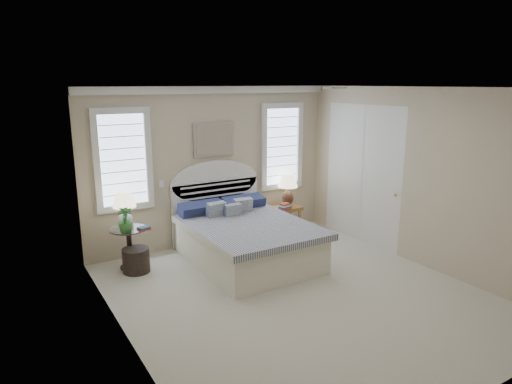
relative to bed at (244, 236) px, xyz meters
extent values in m
cube|color=beige|center=(0.00, -1.46, -0.39)|extent=(4.50, 5.00, 0.01)
cube|color=white|center=(0.00, -1.46, 2.31)|extent=(4.50, 5.00, 0.01)
cube|color=#BEAC8E|center=(0.00, 1.04, 0.96)|extent=(4.50, 0.02, 2.70)
cube|color=#BEAC8E|center=(-2.25, -1.46, 0.96)|extent=(0.02, 5.00, 2.70)
cube|color=#BEAC8E|center=(2.25, -1.46, 0.96)|extent=(0.02, 5.00, 2.70)
cube|color=silver|center=(0.00, 1.00, 2.25)|extent=(4.50, 0.08, 0.12)
cube|color=#B2B2B2|center=(1.20, -0.66, 2.29)|extent=(0.30, 0.20, 0.02)
cube|color=silver|center=(-0.95, 1.03, 0.76)|extent=(0.08, 0.01, 0.12)
cube|color=#AFC3DE|center=(-1.55, 1.02, 1.21)|extent=(0.90, 0.06, 1.60)
cube|color=#AFC3DE|center=(1.40, 1.02, 1.21)|extent=(0.90, 0.06, 1.60)
cube|color=silver|center=(0.00, 1.00, 1.43)|extent=(0.74, 0.04, 0.58)
cube|color=silver|center=(2.23, -0.26, 0.81)|extent=(0.02, 1.80, 2.40)
cube|color=silver|center=(0.00, -0.13, -0.11)|extent=(1.60, 2.10, 0.55)
cube|color=navy|center=(0.00, -0.18, 0.20)|extent=(1.72, 2.15, 0.10)
cube|color=white|center=(0.00, 0.98, 0.16)|extent=(1.62, 0.08, 1.10)
cube|color=navy|center=(-0.40, 0.70, 0.34)|extent=(0.75, 0.31, 0.23)
cube|color=navy|center=(0.40, 0.70, 0.34)|extent=(0.75, 0.31, 0.23)
cube|color=#354979|center=(-0.25, 0.47, 0.32)|extent=(0.33, 0.20, 0.34)
cube|color=#354979|center=(0.25, 0.47, 0.32)|extent=(0.33, 0.20, 0.34)
cube|color=#354979|center=(0.00, 0.37, 0.30)|extent=(0.28, 0.14, 0.29)
cylinder|color=black|center=(-1.65, 0.59, -0.37)|extent=(0.32, 0.32, 0.03)
cylinder|color=black|center=(-1.65, 0.59, -0.09)|extent=(0.08, 0.08, 0.60)
cylinder|color=silver|center=(-1.65, 0.59, 0.23)|extent=(0.56, 0.56, 0.02)
cube|color=#9E6234|center=(1.30, 0.69, 0.11)|extent=(0.50, 0.40, 0.06)
cube|color=#9E6234|center=(1.30, 0.69, -0.21)|extent=(0.44, 0.34, 0.03)
cube|color=#9E6234|center=(1.10, 0.54, -0.15)|extent=(0.04, 0.04, 0.47)
cube|color=#9E6234|center=(1.10, 0.84, -0.15)|extent=(0.04, 0.04, 0.47)
cube|color=#9E6234|center=(1.50, 0.54, -0.15)|extent=(0.04, 0.04, 0.47)
cube|color=#9E6234|center=(1.50, 0.84, -0.15)|extent=(0.04, 0.04, 0.47)
cylinder|color=black|center=(-1.62, 0.40, -0.20)|extent=(0.48, 0.48, 0.36)
cylinder|color=white|center=(-1.67, 0.64, 0.26)|extent=(0.14, 0.14, 0.03)
ellipsoid|color=white|center=(-1.67, 0.64, 0.37)|extent=(0.26, 0.26, 0.26)
cylinder|color=gold|center=(-1.67, 0.64, 0.53)|extent=(0.04, 0.04, 0.10)
cylinder|color=black|center=(1.37, 0.76, 0.16)|extent=(0.15, 0.15, 0.03)
ellipsoid|color=black|center=(1.37, 0.76, 0.28)|extent=(0.28, 0.28, 0.28)
cylinder|color=gold|center=(1.37, 0.76, 0.45)|extent=(0.04, 0.04, 0.10)
imported|color=#3B762F|center=(-1.73, 0.43, 0.43)|extent=(0.24, 0.24, 0.37)
cube|color=#A23328|center=(-1.47, 0.40, 0.26)|extent=(0.19, 0.15, 0.02)
cube|color=navy|center=(-1.47, 0.40, 0.28)|extent=(0.18, 0.14, 0.02)
cube|color=#A23328|center=(1.16, 0.54, 0.16)|extent=(0.23, 0.18, 0.03)
cube|color=navy|center=(1.16, 0.54, 0.19)|extent=(0.21, 0.17, 0.03)
cube|color=beige|center=(1.16, 0.54, 0.21)|extent=(0.20, 0.16, 0.03)
cube|color=#A23328|center=(1.16, 0.54, 0.24)|extent=(0.19, 0.15, 0.03)
camera|label=1|loc=(-3.38, -5.97, 2.37)|focal=32.00mm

